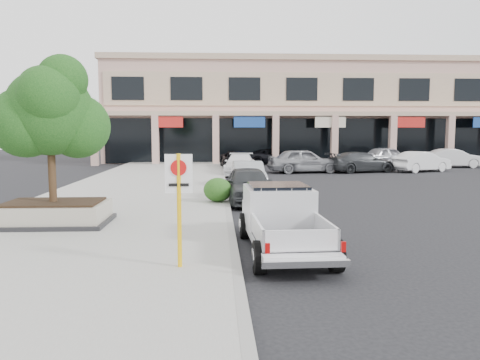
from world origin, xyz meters
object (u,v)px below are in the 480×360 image
object	(u,v)px
lot_car_f	(453,158)
curb_car_b	(248,175)
no_parking_sign	(179,194)
planter_tree	(56,113)
curb_car_c	(240,164)
planter	(54,213)
lot_car_b	(421,162)
curb_car_a	(249,185)
lot_car_e	(387,156)
lot_car_a	(304,161)
lot_car_c	(361,162)
pickup_truck	(284,220)
lot_car_d	(275,156)
curb_car_d	(237,160)

from	to	relation	value
lot_car_f	curb_car_b	bearing A→B (deg)	130.60
no_parking_sign	curb_car_b	bearing A→B (deg)	80.42
planter_tree	curb_car_c	distance (m)	17.93
planter	lot_car_f	xyz separation A→B (m)	(23.39, 21.93, 0.26)
lot_car_b	lot_car_f	xyz separation A→B (m)	(4.13, 3.59, 0.02)
curb_car_a	lot_car_e	distance (m)	23.18
curb_car_a	lot_car_b	size ratio (longest dim) A/B	0.99
no_parking_sign	curb_car_b	world-z (taller)	no_parking_sign
lot_car_e	planter_tree	bearing A→B (deg)	119.51
lot_car_a	lot_car_f	size ratio (longest dim) A/B	1.11
planter_tree	no_parking_sign	xyz separation A→B (m)	(3.93, -4.72, -1.78)
planter	lot_car_b	world-z (taller)	lot_car_b
planter_tree	curb_car_b	xyz separation A→B (m)	(6.25, 9.07, -2.73)
lot_car_e	curb_car_a	bearing A→B (deg)	124.15
curb_car_a	lot_car_c	world-z (taller)	curb_car_a
curb_car_a	curb_car_c	world-z (taller)	curb_car_a
curb_car_c	pickup_truck	bearing A→B (deg)	-84.63
lot_car_c	lot_car_d	distance (m)	9.44
curb_car_c	lot_car_b	distance (m)	13.00
no_parking_sign	curb_car_c	size ratio (longest dim) A/B	0.48
planter	lot_car_e	bearing A→B (deg)	51.79
lot_car_c	lot_car_e	world-z (taller)	lot_car_e
curb_car_a	lot_car_f	distance (m)	24.41
lot_car_a	lot_car_c	xyz separation A→B (m)	(4.10, 0.22, -0.13)
curb_car_a	lot_car_e	size ratio (longest dim) A/B	0.92
curb_car_b	lot_car_e	bearing A→B (deg)	47.78
curb_car_a	lot_car_b	xyz separation A→B (m)	(13.16, 13.64, -0.02)
lot_car_d	lot_car_b	bearing A→B (deg)	-134.22
curb_car_d	lot_car_d	xyz separation A→B (m)	(3.50, 4.95, -0.02)
planter	curb_car_d	bearing A→B (deg)	73.33
curb_car_c	curb_car_d	xyz separation A→B (m)	(-0.00, 4.47, -0.00)
planter	pickup_truck	size ratio (longest dim) A/B	0.65
curb_car_b	curb_car_d	xyz separation A→B (m)	(-0.04, 11.99, 0.01)
curb_car_c	curb_car_b	bearing A→B (deg)	-84.53
curb_car_b	lot_car_d	bearing A→B (deg)	76.45
no_parking_sign	curb_car_d	xyz separation A→B (m)	(2.29, 25.78, -0.94)
lot_car_c	curb_car_d	bearing A→B (deg)	55.81
no_parking_sign	curb_car_c	distance (m)	21.45
curb_car_b	curb_car_d	world-z (taller)	curb_car_d
planter	curb_car_a	distance (m)	7.71
planter_tree	curb_car_c	size ratio (longest dim) A/B	0.84
planter_tree	curb_car_d	world-z (taller)	planter_tree
planter_tree	no_parking_sign	size ratio (longest dim) A/B	1.74
planter	curb_car_a	size ratio (longest dim) A/B	0.75
lot_car_a	lot_car_f	world-z (taller)	lot_car_a
no_parking_sign	lot_car_a	distance (m)	23.53
pickup_truck	lot_car_a	world-z (taller)	lot_car_a
planter	curb_car_c	bearing A→B (deg)	69.23
planter	curb_car_b	bearing A→B (deg)	55.31
curb_car_c	lot_car_b	world-z (taller)	lot_car_b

